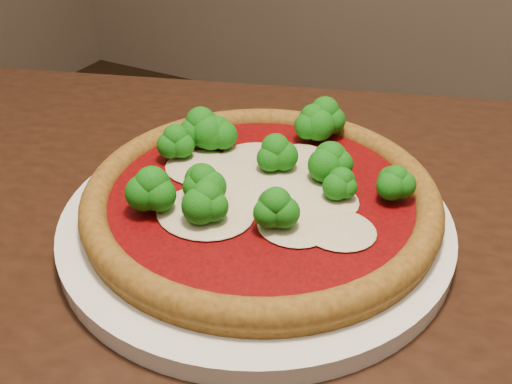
% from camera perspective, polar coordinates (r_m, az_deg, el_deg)
% --- Properties ---
extents(dining_table, '(1.49, 1.17, 0.75)m').
position_cam_1_polar(dining_table, '(0.53, 4.58, -17.42)').
color(dining_table, black).
rests_on(dining_table, floor).
extents(plate, '(0.35, 0.35, 0.02)m').
position_cam_1_polar(plate, '(0.51, 0.00, -2.88)').
color(plate, silver).
rests_on(plate, dining_table).
extents(pizza, '(0.32, 0.32, 0.06)m').
position_cam_1_polar(pizza, '(0.51, 0.44, 0.50)').
color(pizza, brown).
rests_on(pizza, plate).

